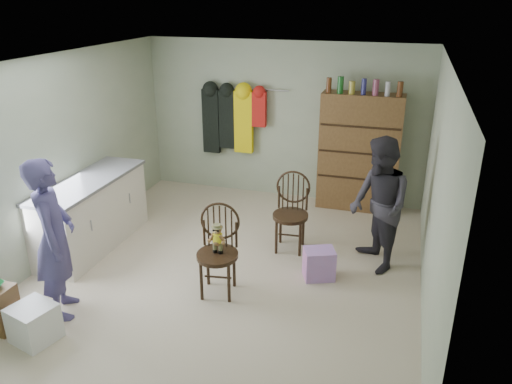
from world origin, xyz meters
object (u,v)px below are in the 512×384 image
(dresser, at_px, (359,152))
(chair_far, at_px, (291,209))
(chair_front, at_px, (218,245))
(counter, at_px, (92,213))

(dresser, bearing_deg, chair_far, -112.96)
(chair_front, xyz_separation_m, dresser, (1.21, 2.84, 0.33))
(counter, relative_size, chair_far, 1.79)
(counter, xyz_separation_m, chair_front, (1.99, -0.54, 0.11))
(chair_front, bearing_deg, chair_far, 57.87)
(chair_far, relative_size, dresser, 0.51)
(counter, bearing_deg, chair_far, 15.63)
(counter, distance_m, chair_far, 2.62)
(chair_front, distance_m, chair_far, 1.36)
(chair_front, distance_m, dresser, 3.11)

